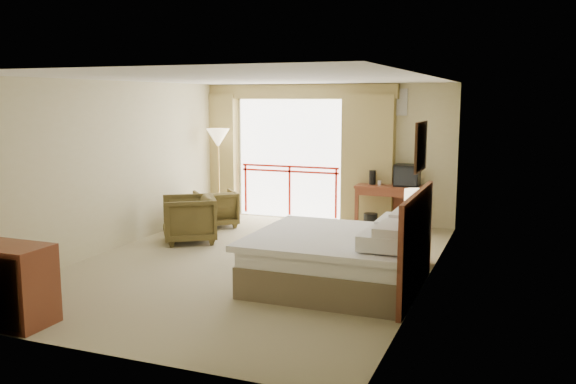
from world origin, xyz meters
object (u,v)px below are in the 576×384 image
at_px(armchair_near, 190,242).
at_px(floor_lamp, 218,141).
at_px(nightstand, 413,247).
at_px(tv, 407,176).
at_px(armchair_far, 216,226).
at_px(side_table, 194,212).
at_px(bed, 341,258).
at_px(desk, 391,195).
at_px(wastebasket, 370,222).
at_px(table_lamp, 415,199).

xyz_separation_m(armchair_near, floor_lamp, (-0.49, 2.02, 1.57)).
relative_size(nightstand, floor_lamp, 0.29).
bearing_deg(tv, armchair_far, -163.49).
xyz_separation_m(tv, side_table, (-3.59, -1.56, -0.66)).
xyz_separation_m(bed, floor_lamp, (-3.59, 3.44, 1.19)).
xyz_separation_m(desk, wastebasket, (-0.30, -0.35, -0.48)).
relative_size(wastebasket, armchair_far, 0.43).
bearing_deg(desk, armchair_near, -140.67).
height_order(table_lamp, tv, tv).
relative_size(armchair_near, side_table, 1.66).
height_order(tv, armchair_far, tv).
distance_m(desk, armchair_far, 3.37).
distance_m(armchair_far, floor_lamp, 1.75).
height_order(table_lamp, wastebasket, table_lamp).
relative_size(tv, armchair_near, 0.51).
bearing_deg(tv, desk, 168.70).
xyz_separation_m(wastebasket, side_table, (-2.99, -1.27, 0.20)).
bearing_deg(armchair_far, bed, 98.48).
relative_size(bed, desk, 1.70).
distance_m(wastebasket, side_table, 3.25).
relative_size(wastebasket, side_table, 0.61).
xyz_separation_m(tv, armchair_near, (-3.26, -2.30, -1.02)).
bearing_deg(desk, floor_lamp, -173.62).
distance_m(table_lamp, desk, 2.51).
height_order(armchair_near, floor_lamp, floor_lamp).
height_order(nightstand, desk, desk).
bearing_deg(table_lamp, floor_lamp, 154.92).
xyz_separation_m(bed, nightstand, (0.69, 1.39, -0.11)).
distance_m(nightstand, side_table, 4.20).
relative_size(side_table, floor_lamp, 0.29).
bearing_deg(floor_lamp, tv, 4.24).
bearing_deg(armchair_near, tv, 91.13).
xyz_separation_m(bed, desk, (-0.15, 3.78, 0.26)).
distance_m(armchair_far, armchair_near, 1.31).
height_order(table_lamp, desk, table_lamp).
height_order(nightstand, table_lamp, table_lamp).
distance_m(bed, armchair_far, 4.28).
xyz_separation_m(side_table, floor_lamp, (-0.16, 1.28, 1.21)).
xyz_separation_m(table_lamp, tv, (-0.54, 2.28, 0.05)).
relative_size(desk, armchair_near, 1.44).
bearing_deg(wastebasket, bed, -82.57).
distance_m(table_lamp, floor_lamp, 4.77).
height_order(desk, floor_lamp, floor_lamp).
height_order(table_lamp, side_table, table_lamp).
relative_size(desk, floor_lamp, 0.69).
xyz_separation_m(table_lamp, side_table, (-4.12, 0.73, -0.61)).
bearing_deg(wastebasket, nightstand, -60.93).
height_order(table_lamp, floor_lamp, floor_lamp).
xyz_separation_m(bed, tv, (0.15, 3.72, 0.64)).
height_order(wastebasket, side_table, side_table).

